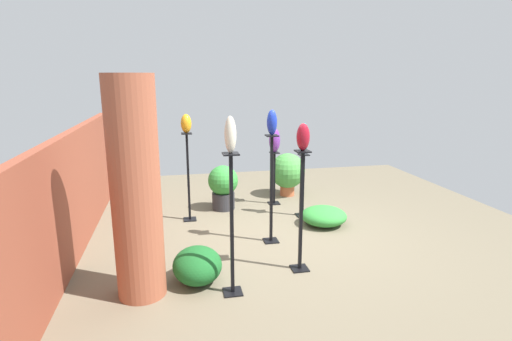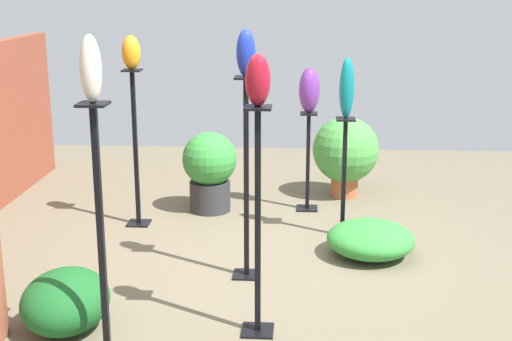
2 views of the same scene
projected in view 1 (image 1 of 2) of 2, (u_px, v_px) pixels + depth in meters
The scene contains 19 objects.
ground_plane at pixel (280, 235), 5.79m from camera, with size 8.00×8.00×0.00m, color #6B604C.
brick_wall_back at pixel (73, 194), 5.06m from camera, with size 5.60×0.12×1.58m, color brown.
brick_pillar at pixel (136, 190), 3.98m from camera, with size 0.50×0.50×2.28m, color #9E5138.
pedestal_ivory at pixel (232, 231), 4.09m from camera, with size 0.20×0.20×1.52m.
pedestal_violet at pixel (274, 181), 7.13m from camera, with size 0.20×0.20×0.95m.
pedestal_cobalt at pixel (271, 194), 5.42m from camera, with size 0.20×0.20×1.50m.
pedestal_amber at pixel (188, 181), 6.27m from camera, with size 0.20×0.20×1.40m.
pedestal_ruby at pixel (301, 216), 4.62m from camera, with size 0.20×0.20×1.44m.
pedestal_teal at pixel (303, 188), 6.50m from camera, with size 0.20×0.20×1.04m.
art_vase_ivory at pixel (230, 135), 3.86m from camera, with size 0.12×0.12×0.36m, color beige.
art_vase_violet at pixel (275, 140), 6.96m from camera, with size 0.21×0.20×0.42m, color #6B2D8C.
art_vase_cobalt at pixel (272, 122), 5.20m from camera, with size 0.15×0.13×0.33m, color #192D9E.
art_vase_amber at pixel (186, 124), 6.06m from camera, with size 0.16×0.16×0.29m, color orange.
art_vase_ruby at pixel (303, 137), 4.41m from camera, with size 0.16×0.15×0.31m, color maroon.
art_vase_teal at pixel (304, 139), 6.31m from camera, with size 0.13×0.12×0.50m, color #0F727A.
potted_plant_near_pillar at pixel (223, 185), 6.85m from camera, with size 0.52×0.52×0.77m.
potted_plant_front_left at pixel (288, 172), 7.63m from camera, with size 0.67×0.67×0.82m.
foliage_bed_east at pixel (197, 265), 4.45m from camera, with size 0.65×0.55×0.39m, color #195923.
foliage_bed_west at pixel (324, 216), 6.18m from camera, with size 0.69×0.70×0.28m, color #338C38.
Camera 1 is at (-5.23, 1.45, 2.25)m, focal length 28.00 mm.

